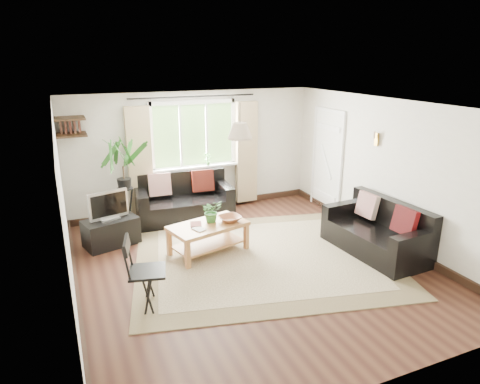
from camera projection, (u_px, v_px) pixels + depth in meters
name	position (u px, v px, depth m)	size (l,w,h in m)	color
floor	(250.00, 265.00, 6.51)	(5.50, 5.50, 0.00)	black
ceiling	(252.00, 105.00, 5.78)	(5.50, 5.50, 0.00)	white
wall_back	(194.00, 152.00, 8.56)	(5.00, 0.02, 2.40)	beige
wall_front	(382.00, 276.00, 3.74)	(5.00, 0.02, 2.40)	beige
wall_left	(65.00, 214.00, 5.21)	(0.02, 5.50, 2.40)	beige
wall_right	(388.00, 172.00, 7.09)	(0.02, 5.50, 2.40)	beige
rug	(262.00, 256.00, 6.76)	(3.90, 3.34, 0.02)	beige
window	(194.00, 135.00, 8.41)	(2.50, 0.16, 2.16)	white
door	(327.00, 162.00, 8.62)	(0.06, 0.96, 2.06)	silver
corner_shelf	(70.00, 127.00, 7.28)	(0.50, 0.50, 0.34)	black
pendant_lamp	(240.00, 127.00, 6.24)	(0.36, 0.36, 0.54)	beige
wall_sconce	(375.00, 137.00, 7.16)	(0.12, 0.12, 0.28)	beige
sofa_back	(184.00, 199.00, 8.20)	(1.80, 0.90, 0.85)	black
sofa_right	(376.00, 230.00, 6.80)	(0.85, 1.70, 0.80)	black
coffee_table	(208.00, 238.00, 6.85)	(1.21, 0.66, 0.50)	olive
table_plant	(212.00, 211.00, 6.82)	(0.33, 0.28, 0.36)	#326F2C
bowl	(230.00, 219.00, 6.88)	(0.35, 0.35, 0.09)	brown
book_a	(195.00, 230.00, 6.51)	(0.15, 0.20, 0.02)	silver
book_b	(190.00, 224.00, 6.73)	(0.17, 0.23, 0.02)	brown
tv_stand	(111.00, 232.00, 7.14)	(0.86, 0.48, 0.46)	black
tv	(108.00, 205.00, 6.99)	(0.66, 0.22, 0.51)	#A5A5AA
palm_stand	(125.00, 185.00, 7.68)	(0.65, 0.65, 1.66)	black
folding_chair	(148.00, 273.00, 5.30)	(0.49, 0.49, 0.94)	black
sill_plant	(208.00, 159.00, 8.59)	(0.14, 0.10, 0.27)	#2D6023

